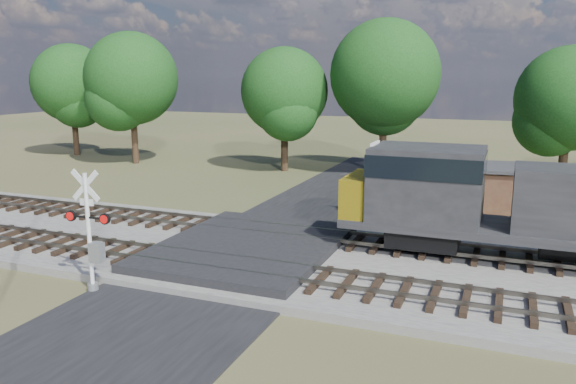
% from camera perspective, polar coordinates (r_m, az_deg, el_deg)
% --- Properties ---
extents(ground, '(160.00, 160.00, 0.00)m').
position_cam_1_polar(ground, '(23.57, -4.52, -6.87)').
color(ground, '#424D29').
rests_on(ground, ground).
extents(ballast_bed, '(140.00, 10.00, 0.30)m').
position_cam_1_polar(ballast_bed, '(21.79, 20.76, -8.81)').
color(ballast_bed, gray).
rests_on(ballast_bed, ground).
extents(road, '(7.00, 60.00, 0.08)m').
position_cam_1_polar(road, '(23.55, -4.53, -6.78)').
color(road, black).
rests_on(road, ground).
extents(crossing_panel, '(7.00, 9.00, 0.62)m').
position_cam_1_polar(crossing_panel, '(23.89, -4.01, -5.81)').
color(crossing_panel, '#262628').
rests_on(crossing_panel, ground).
extents(track_near, '(140.00, 2.60, 0.33)m').
position_cam_1_polar(track_near, '(20.52, 0.90, -8.51)').
color(track_near, black).
rests_on(track_near, ballast_bed).
extents(track_far, '(140.00, 2.60, 0.33)m').
position_cam_1_polar(track_far, '(25.02, 4.98, -4.77)').
color(track_far, black).
rests_on(track_far, ballast_bed).
extents(crossing_signal_near, '(1.78, 0.38, 4.40)m').
position_cam_1_polar(crossing_signal_near, '(20.73, -19.30, -4.85)').
color(crossing_signal_near, silver).
rests_on(crossing_signal_near, ground).
extents(crossing_signal_far, '(1.55, 0.37, 3.86)m').
position_cam_1_polar(crossing_signal_far, '(29.86, 8.75, 0.23)').
color(crossing_signal_far, silver).
rests_on(crossing_signal_far, ground).
extents(equipment_shed, '(4.28, 4.28, 2.66)m').
position_cam_1_polar(equipment_shed, '(33.05, 20.89, 0.25)').
color(equipment_shed, '#44261D').
rests_on(equipment_shed, ground).
extents(treeline, '(77.42, 10.25, 11.63)m').
position_cam_1_polar(treeline, '(41.45, 13.31, 10.37)').
color(treeline, black).
rests_on(treeline, ground).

